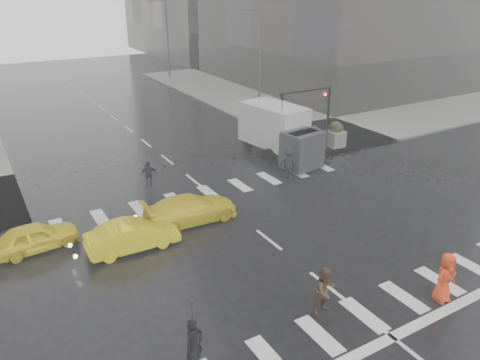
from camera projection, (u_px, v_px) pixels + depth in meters
ground at (269, 240)px, 21.14m from camera, size 120.00×120.00×0.00m
sidewalk_ne at (338, 105)px, 44.10m from camera, size 35.00×35.00×0.15m
road_markings at (269, 240)px, 21.14m from camera, size 18.00×48.00×0.01m
traffic_signal_pole at (317, 107)px, 30.44m from camera, size 4.45×0.42×4.50m
street_lamp_near at (259, 58)px, 38.56m from camera, size 2.15×0.22×9.00m
street_lamp_far at (166, 36)px, 54.42m from camera, size 2.15×0.22×9.00m
planter_west at (289, 144)px, 30.53m from camera, size 1.10×1.10×1.80m
planter_mid at (313, 139)px, 31.46m from camera, size 1.10×1.10×1.80m
planter_east at (336, 135)px, 32.40m from camera, size 1.10×1.10×1.80m
pedestrian_black at (193, 326)px, 13.53m from camera, size 1.19×1.20×2.43m
pedestrian_brown at (325, 291)px, 16.20m from camera, size 0.89×0.70×1.79m
pedestrian_orange at (445, 278)px, 16.79m from camera, size 0.98×0.67×1.94m
pedestrian_far_a at (149, 174)px, 26.34m from camera, size 1.02×0.75×1.55m
pedestrian_far_b at (289, 163)px, 27.45m from camera, size 1.31×1.35×1.88m
taxi_front at (35, 237)px, 20.18m from camera, size 3.69×1.76×1.22m
taxi_mid at (133, 235)px, 20.21m from camera, size 4.00×1.45×1.31m
taxi_rear at (191, 209)px, 22.55m from camera, size 4.11×1.97×1.34m
box_truck at (281, 131)px, 30.38m from camera, size 2.37×6.33×3.36m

